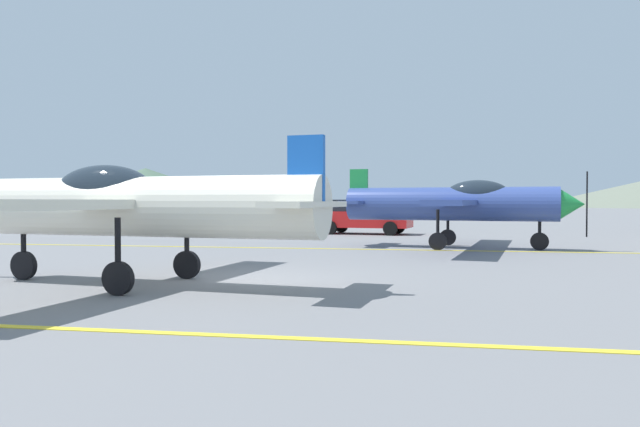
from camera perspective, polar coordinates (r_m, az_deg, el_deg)
name	(u,v)px	position (r m, az deg, el deg)	size (l,w,h in m)	color
ground_plane	(230,281)	(11.93, -8.56, -6.38)	(400.00, 400.00, 0.00)	slate
apron_line_near	(108,331)	(7.81, -19.54, -10.46)	(80.00, 0.16, 0.01)	yellow
apron_line_far	(309,248)	(19.67, -1.01, -3.35)	(80.00, 0.16, 0.01)	yellow
airplane_near	(132,204)	(11.67, -17.47, 0.83)	(7.81, 8.96, 2.68)	silver
airplane_mid	(458,203)	(20.33, 13.05, 1.01)	(7.82, 8.95, 2.68)	#33478C
car_sedan	(364,216)	(28.26, 4.20, -0.25)	(4.52, 2.51, 1.62)	red
hill_left	(146,187)	(159.47, -16.26, 2.40)	(58.30, 58.30, 9.86)	#4C6651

